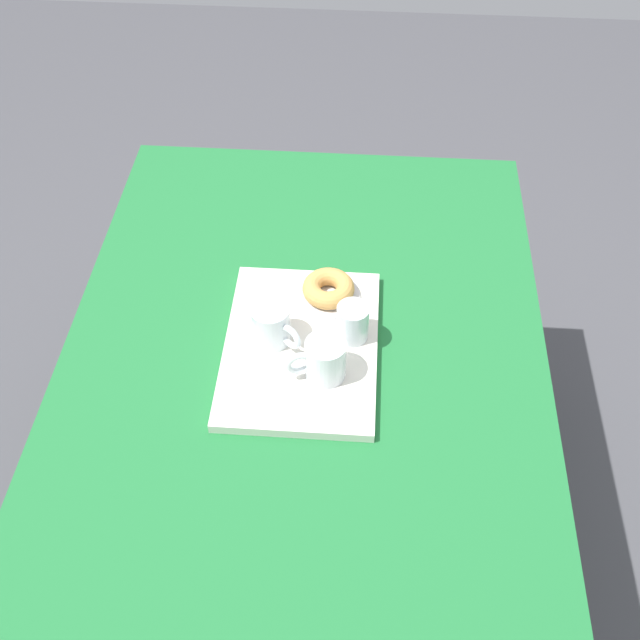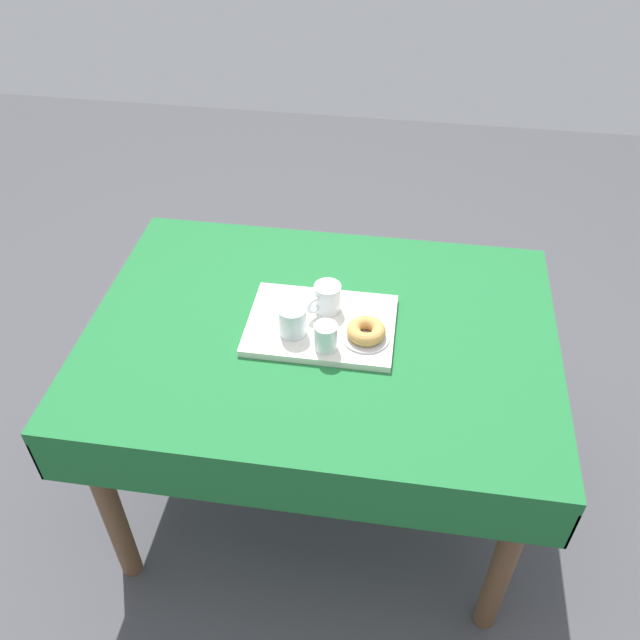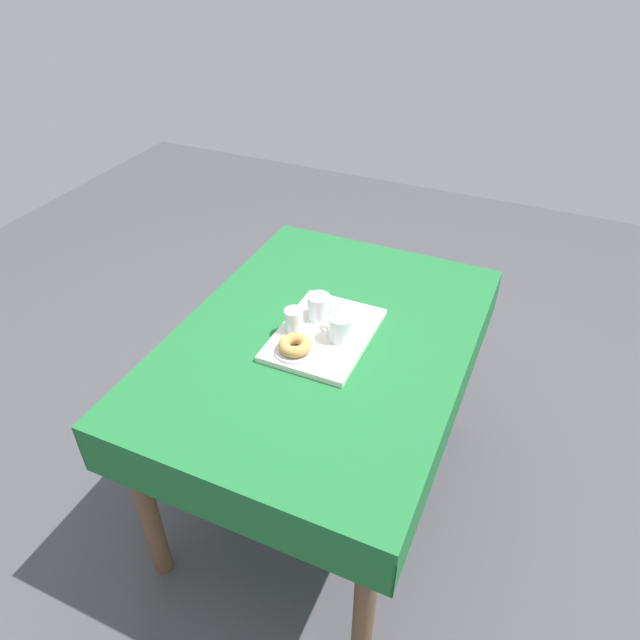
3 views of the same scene
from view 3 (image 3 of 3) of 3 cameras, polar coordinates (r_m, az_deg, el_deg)
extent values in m
plane|color=#47474C|center=(2.46, 0.22, -15.86)|extent=(6.00, 6.00, 0.00)
cube|color=#1E6B33|center=(1.92, 0.27, -2.11)|extent=(1.29, 0.94, 0.04)
cube|color=#1E6B33|center=(2.17, -11.07, -0.77)|extent=(1.29, 0.01, 0.14)
cube|color=#1E6B33|center=(1.89, 13.41, -7.83)|extent=(1.29, 0.01, 0.14)
cube|color=#1E6B33|center=(2.47, 6.35, 4.87)|extent=(0.01, 0.94, 0.14)
cube|color=#1E6B33|center=(1.60, -9.57, -18.02)|extent=(0.01, 0.94, 0.14)
cylinder|color=brown|center=(2.68, -2.31, 0.34)|extent=(0.06, 0.06, 0.73)
cylinder|color=brown|center=(2.04, -16.70, -16.88)|extent=(0.06, 0.06, 0.73)
cylinder|color=brown|center=(2.51, 13.39, -3.86)|extent=(0.06, 0.06, 0.73)
cylinder|color=brown|center=(1.80, 4.46, -25.49)|extent=(0.06, 0.06, 0.73)
cube|color=silver|center=(1.90, 0.39, -1.50)|extent=(0.40, 0.29, 0.02)
cylinder|color=white|center=(1.84, 1.96, -0.77)|extent=(0.08, 0.08, 0.08)
cylinder|color=#5B230A|center=(1.85, 1.95, -0.96)|extent=(0.06, 0.06, 0.06)
torus|color=white|center=(1.88, 1.21, 0.10)|extent=(0.04, 0.05, 0.05)
cylinder|color=white|center=(1.94, -0.13, 1.34)|extent=(0.08, 0.08, 0.08)
cylinder|color=#5B230A|center=(1.94, -0.13, 1.15)|extent=(0.06, 0.06, 0.06)
torus|color=white|center=(1.93, 1.35, 1.26)|extent=(0.03, 0.05, 0.05)
cylinder|color=white|center=(1.88, -2.58, 0.02)|extent=(0.06, 0.06, 0.08)
cylinder|color=silver|center=(1.89, -2.57, -0.26)|extent=(0.05, 0.05, 0.05)
cylinder|color=silver|center=(1.82, -2.47, -3.01)|extent=(0.13, 0.13, 0.01)
torus|color=tan|center=(1.80, -2.48, -2.48)|extent=(0.10, 0.10, 0.04)
camera|label=1|loc=(2.44, 9.10, 35.74)|focal=43.79mm
camera|label=2|loc=(2.27, -42.01, 30.94)|focal=37.64mm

